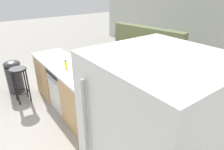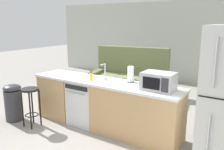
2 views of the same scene
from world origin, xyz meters
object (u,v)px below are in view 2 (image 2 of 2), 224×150
object	(u,v)px
dishwasher	(87,102)
microwave	(159,81)
paper_towel_roll	(131,74)
soap_bottle	(91,76)
trash_bin	(13,102)
couch	(130,80)
bar_stool	(31,99)

from	to	relation	value
dishwasher	microwave	distance (m)	1.58
microwave	paper_towel_roll	size ratio (longest dim) A/B	1.77
soap_bottle	trash_bin	world-z (taller)	soap_bottle
dishwasher	paper_towel_roll	world-z (taller)	paper_towel_roll
couch	soap_bottle	bearing A→B (deg)	-79.40
dishwasher	trash_bin	xyz separation A→B (m)	(-1.31, -0.70, -0.04)
dishwasher	microwave	bearing A→B (deg)	-0.05
paper_towel_roll	soap_bottle	xyz separation A→B (m)	(-0.66, -0.29, -0.07)
trash_bin	couch	xyz separation A→B (m)	(1.08, 2.85, 0.02)
dishwasher	couch	size ratio (longest dim) A/B	0.39
dishwasher	trash_bin	world-z (taller)	dishwasher
microwave	paper_towel_roll	bearing A→B (deg)	161.65
microwave	paper_towel_roll	world-z (taller)	paper_towel_roll
dishwasher	paper_towel_roll	distance (m)	1.07
couch	microwave	bearing A→B (deg)	-51.94
couch	paper_towel_roll	bearing A→B (deg)	-61.06
paper_towel_roll	bar_stool	distance (m)	1.92
paper_towel_roll	couch	world-z (taller)	couch
microwave	soap_bottle	xyz separation A→B (m)	(-1.26, -0.09, -0.07)
microwave	trash_bin	xyz separation A→B (m)	(-2.76, -0.70, -0.66)
bar_stool	paper_towel_roll	bearing A→B (deg)	28.70
dishwasher	soap_bottle	world-z (taller)	soap_bottle
couch	trash_bin	bearing A→B (deg)	-110.83
microwave	soap_bottle	bearing A→B (deg)	-176.12
dishwasher	paper_towel_roll	xyz separation A→B (m)	(0.85, 0.20, 0.62)
dishwasher	bar_stool	size ratio (longest dim) A/B	1.14
soap_bottle	dishwasher	bearing A→B (deg)	155.71
soap_bottle	bar_stool	xyz separation A→B (m)	(-0.97, -0.61, -0.44)
paper_towel_roll	bar_stool	size ratio (longest dim) A/B	0.38
paper_towel_roll	trash_bin	xyz separation A→B (m)	(-2.16, -0.90, -0.66)
soap_bottle	trash_bin	bearing A→B (deg)	-157.63
dishwasher	trash_bin	size ratio (longest dim) A/B	1.14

